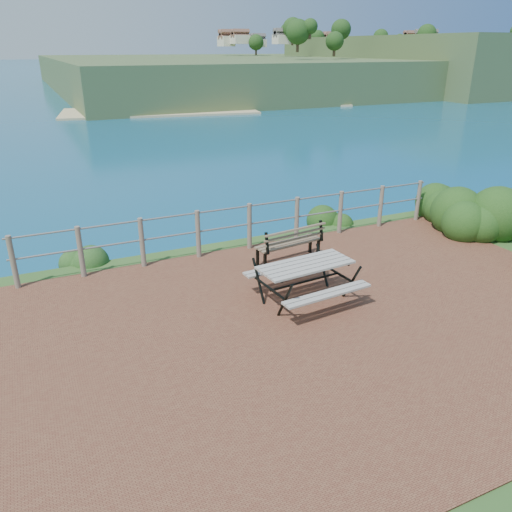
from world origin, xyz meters
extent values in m
cube|color=brown|center=(0.00, 0.00, 0.00)|extent=(10.00, 7.00, 0.12)
plane|color=#157581|center=(0.00, 200.00, 0.00)|extent=(1200.00, 1200.00, 0.00)
cylinder|color=#6B5B4C|center=(-4.60, 3.35, 0.52)|extent=(0.10, 0.10, 1.00)
cylinder|color=#6B5B4C|center=(-3.45, 3.35, 0.52)|extent=(0.10, 0.10, 1.00)
cylinder|color=#6B5B4C|center=(-2.30, 3.35, 0.52)|extent=(0.10, 0.10, 1.00)
cylinder|color=#6B5B4C|center=(-1.15, 3.35, 0.52)|extent=(0.10, 0.10, 1.00)
cylinder|color=#6B5B4C|center=(0.00, 3.35, 0.52)|extent=(0.10, 0.10, 1.00)
cylinder|color=#6B5B4C|center=(1.15, 3.35, 0.52)|extent=(0.10, 0.10, 1.00)
cylinder|color=#6B5B4C|center=(2.30, 3.35, 0.52)|extent=(0.10, 0.10, 1.00)
cylinder|color=#6B5B4C|center=(3.45, 3.35, 0.52)|extent=(0.10, 0.10, 1.00)
cylinder|color=#6B5B4C|center=(4.60, 3.35, 0.52)|extent=(0.10, 0.10, 1.00)
cylinder|color=slate|center=(0.00, 3.35, 0.97)|extent=(9.40, 0.04, 0.04)
cylinder|color=slate|center=(0.00, 3.35, 0.57)|extent=(9.40, 0.04, 0.04)
cube|color=#405E2F|center=(140.00, 210.00, -6.00)|extent=(260.00, 180.00, 12.00)
cube|color=#405E2F|center=(200.00, 170.00, -2.00)|extent=(160.00, 120.00, 20.00)
cube|color=#C1B384|center=(130.00, 125.00, -11.75)|extent=(209.53, 114.73, 0.50)
cube|color=gray|center=(-0.12, 0.76, 0.68)|extent=(1.66, 0.80, 0.04)
cube|color=gray|center=(-0.12, 0.76, 0.41)|extent=(1.63, 0.37, 0.04)
cube|color=gray|center=(-0.12, 0.76, 0.41)|extent=(1.63, 0.37, 0.04)
cylinder|color=black|center=(-0.12, 0.76, 0.37)|extent=(1.39, 0.16, 0.04)
cube|color=brown|center=(0.43, 2.36, 0.41)|extent=(1.46, 0.55, 0.03)
cube|color=brown|center=(0.43, 2.36, 0.66)|extent=(1.43, 0.30, 0.33)
cube|color=black|center=(0.43, 2.36, 0.22)|extent=(0.05, 0.06, 0.39)
cube|color=black|center=(0.43, 2.36, 0.22)|extent=(0.05, 0.06, 0.39)
cube|color=black|center=(0.43, 2.36, 0.22)|extent=(0.05, 0.06, 0.39)
cube|color=black|center=(0.43, 2.36, 0.22)|extent=(0.05, 0.06, 0.39)
ellipsoid|color=#153A12|center=(5.11, 2.05, 0.00)|extent=(1.41, 1.41, 2.00)
ellipsoid|color=#153A12|center=(5.33, 3.26, 0.00)|extent=(1.05, 1.05, 1.50)
ellipsoid|color=#21471A|center=(-3.36, 4.16, 0.00)|extent=(0.74, 0.74, 0.47)
ellipsoid|color=#153A12|center=(2.64, 4.12, 0.00)|extent=(0.86, 0.86, 0.63)
camera|label=1|loc=(-4.07, -5.83, 4.05)|focal=35.00mm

